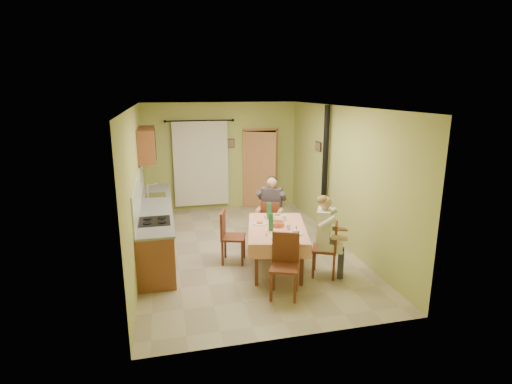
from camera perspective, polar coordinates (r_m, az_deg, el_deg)
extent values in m
cube|color=tan|center=(8.08, -1.58, -8.20)|extent=(4.00, 6.00, 0.01)
cube|color=#B1B85E|center=(10.55, -4.96, 5.06)|extent=(4.00, 0.04, 2.80)
cube|color=#B1B85E|center=(4.87, 5.56, -6.16)|extent=(4.00, 0.04, 2.80)
cube|color=#B1B85E|center=(7.52, -16.75, 0.68)|extent=(0.04, 6.00, 2.80)
cube|color=#B1B85E|center=(8.28, 12.05, 2.20)|extent=(0.04, 6.00, 2.80)
cube|color=white|center=(7.46, -1.73, 12.06)|extent=(4.00, 6.00, 0.04)
cube|color=brown|center=(8.15, -14.01, -5.11)|extent=(0.60, 3.60, 0.88)
cube|color=gray|center=(8.02, -14.21, -2.01)|extent=(0.64, 3.64, 0.04)
cube|color=white|center=(7.94, -16.41, 0.16)|extent=(0.02, 3.60, 0.66)
cube|color=silver|center=(8.78, -14.17, -0.47)|extent=(0.42, 0.42, 0.03)
cube|color=black|center=(7.05, -14.30, -4.05)|extent=(0.52, 0.56, 0.02)
cube|color=black|center=(7.21, -11.69, -7.51)|extent=(0.01, 0.55, 0.55)
cube|color=brown|center=(9.08, -15.31, 6.60)|extent=(0.35, 1.40, 0.70)
cylinder|color=black|center=(10.26, -8.06, 10.05)|extent=(1.70, 0.04, 0.04)
cube|color=silver|center=(10.41, -7.86, 4.01)|extent=(1.40, 0.06, 2.20)
cube|color=black|center=(10.80, 0.62, 3.33)|extent=(0.84, 0.03, 2.06)
cube|color=#BB7D4E|center=(10.69, -1.71, 3.21)|extent=(0.06, 0.06, 2.12)
cube|color=#BB7D4E|center=(10.90, 2.94, 3.42)|extent=(0.06, 0.06, 2.12)
cube|color=#BB7D4E|center=(10.63, 0.65, 8.93)|extent=(0.96, 0.06, 0.06)
cube|color=#BB7D4E|center=(10.60, 0.65, 3.06)|extent=(0.75, 0.40, 2.04)
cube|color=#E7977A|center=(7.06, 3.03, -5.17)|extent=(1.34, 1.83, 0.04)
cube|color=#E7977A|center=(6.33, 3.43, -8.61)|extent=(0.97, 0.24, 0.22)
cube|color=#E7977A|center=(7.88, 2.69, -3.91)|extent=(0.97, 0.24, 0.22)
cube|color=#E7977A|center=(7.09, -1.00, -6.02)|extent=(0.39, 1.61, 0.22)
cube|color=#E7977A|center=(7.14, 7.00, -5.97)|extent=(0.39, 1.61, 0.22)
cylinder|color=white|center=(7.66, 3.06, -3.37)|extent=(0.25, 0.25, 0.02)
ellipsoid|color=#CC7233|center=(7.65, 3.06, -3.22)|extent=(0.12, 0.12, 0.05)
cylinder|color=white|center=(6.47, 3.44, -6.79)|extent=(0.25, 0.25, 0.02)
ellipsoid|color=#CC7233|center=(6.46, 3.44, -6.62)|extent=(0.12, 0.12, 0.05)
cylinder|color=white|center=(6.76, 5.70, -5.87)|extent=(0.25, 0.25, 0.02)
ellipsoid|color=#CC7233|center=(6.75, 5.70, -5.70)|extent=(0.12, 0.12, 0.05)
cylinder|color=white|center=(7.20, 0.53, -4.53)|extent=(0.25, 0.25, 0.02)
ellipsoid|color=#CC7233|center=(7.19, 0.53, -4.37)|extent=(0.12, 0.12, 0.05)
cylinder|color=#E3673D|center=(7.09, 3.01, -4.58)|extent=(0.26, 0.26, 0.08)
cylinder|color=white|center=(6.54, 3.30, -6.54)|extent=(0.28, 0.28, 0.02)
cube|color=tan|center=(6.49, 3.20, -6.51)|extent=(0.07, 0.06, 0.03)
cube|color=tan|center=(6.53, 3.30, -6.37)|extent=(0.07, 0.07, 0.03)
cube|color=tan|center=(6.51, 2.98, -6.43)|extent=(0.07, 0.07, 0.03)
cylinder|color=silver|center=(6.92, 4.67, -4.99)|extent=(0.07, 0.07, 0.10)
cylinder|color=silver|center=(7.39, 4.12, -3.73)|extent=(0.07, 0.07, 0.10)
cylinder|color=white|center=(6.29, 5.74, -6.39)|extent=(0.11, 0.11, 0.22)
cylinder|color=silver|center=(6.28, 5.74, -6.13)|extent=(0.02, 0.02, 0.30)
cube|color=#612C1A|center=(8.22, 2.21, -4.22)|extent=(0.51, 0.51, 0.04)
cube|color=#612C1A|center=(7.99, 2.00, -2.99)|extent=(0.36, 0.20, 0.44)
cube|color=#612C1A|center=(6.19, 4.06, -10.73)|extent=(0.55, 0.55, 0.04)
cube|color=#612C1A|center=(6.26, 4.26, -7.84)|extent=(0.40, 0.20, 0.48)
cube|color=#612C1A|center=(6.94, 9.76, -8.03)|extent=(0.53, 0.53, 0.04)
cube|color=#612C1A|center=(6.85, 11.36, -6.19)|extent=(0.21, 0.38, 0.46)
cube|color=#612C1A|center=(7.37, -3.25, -6.48)|extent=(0.52, 0.52, 0.04)
cube|color=#612C1A|center=(7.30, -4.76, -4.54)|extent=(0.16, 0.41, 0.48)
cube|color=#38333D|center=(8.10, 2.09, -3.91)|extent=(0.50, 0.52, 0.16)
cube|color=#38333D|center=(8.12, 2.28, -1.28)|extent=(0.46, 0.37, 0.54)
sphere|color=tan|center=(8.01, 2.29, 1.38)|extent=(0.21, 0.21, 0.21)
ellipsoid|color=black|center=(8.04, 2.35, 1.73)|extent=(0.21, 0.21, 0.16)
cube|color=silver|center=(6.91, 10.63, -7.46)|extent=(0.52, 0.50, 0.16)
cube|color=silver|center=(6.79, 9.67, -4.66)|extent=(0.37, 0.46, 0.54)
sphere|color=tan|center=(6.67, 9.89, -1.49)|extent=(0.21, 0.21, 0.21)
ellipsoid|color=olive|center=(6.67, 9.56, -1.14)|extent=(0.21, 0.21, 0.16)
cylinder|color=black|center=(8.77, 9.80, 2.99)|extent=(0.12, 0.12, 2.80)
cylinder|color=black|center=(9.10, 9.47, -4.75)|extent=(0.24, 0.24, 0.30)
cube|color=black|center=(10.51, -3.62, 6.97)|extent=(0.19, 0.03, 0.23)
cube|color=brown|center=(9.27, 8.88, 6.46)|extent=(0.03, 0.31, 0.21)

